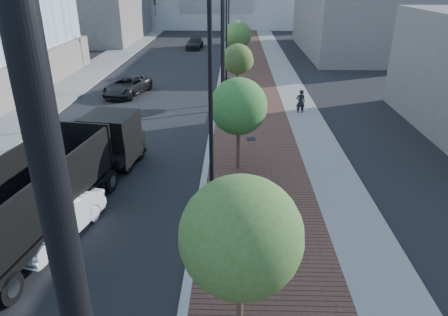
{
  "coord_description": "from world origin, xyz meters",
  "views": [
    {
      "loc": [
        1.43,
        -3.64,
        8.98
      ],
      "look_at": [
        1.0,
        12.0,
        2.0
      ],
      "focal_mm": 33.07,
      "sensor_mm": 36.0,
      "label": 1
    }
  ],
  "objects_px": {
    "dump_truck": "(79,170)",
    "pedestrian": "(301,102)",
    "white_sedan": "(57,220)",
    "dark_car_mid": "(127,86)"
  },
  "relations": [
    {
      "from": "dark_car_mid",
      "to": "pedestrian",
      "type": "height_order",
      "value": "pedestrian"
    },
    {
      "from": "dump_truck",
      "to": "dark_car_mid",
      "type": "distance_m",
      "value": 17.04
    },
    {
      "from": "white_sedan",
      "to": "dark_car_mid",
      "type": "distance_m",
      "value": 20.03
    },
    {
      "from": "dump_truck",
      "to": "white_sedan",
      "type": "xyz_separation_m",
      "value": [
        0.13,
        -3.01,
        -0.62
      ]
    },
    {
      "from": "white_sedan",
      "to": "pedestrian",
      "type": "distance_m",
      "value": 18.74
    },
    {
      "from": "dark_car_mid",
      "to": "pedestrian",
      "type": "bearing_deg",
      "value": -6.21
    },
    {
      "from": "pedestrian",
      "to": "dark_car_mid",
      "type": "bearing_deg",
      "value": -23.54
    },
    {
      "from": "dump_truck",
      "to": "dark_car_mid",
      "type": "xyz_separation_m",
      "value": [
        -2.13,
        16.9,
        -0.61
      ]
    },
    {
      "from": "white_sedan",
      "to": "pedestrian",
      "type": "height_order",
      "value": "pedestrian"
    },
    {
      "from": "dump_truck",
      "to": "pedestrian",
      "type": "bearing_deg",
      "value": 55.93
    }
  ]
}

